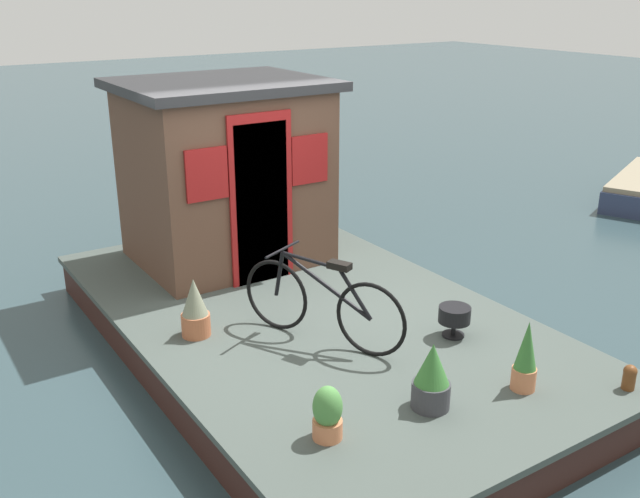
{
  "coord_description": "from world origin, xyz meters",
  "views": [
    {
      "loc": [
        -5.38,
        3.38,
        3.4
      ],
      "look_at": [
        -0.2,
        0.0,
        1.12
      ],
      "focal_mm": 40.23,
      "sensor_mm": 36.0,
      "label": 1
    }
  ],
  "objects_px": {
    "potted_plant_geranium": "(328,414)",
    "charcoal_grill": "(454,316)",
    "potted_plant_basil": "(526,357)",
    "mooring_bollard": "(629,376)",
    "bicycle": "(322,303)",
    "potted_plant_rosemary": "(432,378)",
    "houseboat_cabin": "(225,171)",
    "potted_plant_lavender": "(195,309)"
  },
  "relations": [
    {
      "from": "potted_plant_geranium",
      "to": "charcoal_grill",
      "type": "bearing_deg",
      "value": -69.77
    },
    {
      "from": "potted_plant_basil",
      "to": "charcoal_grill",
      "type": "relative_size",
      "value": 2.03
    },
    {
      "from": "mooring_bollard",
      "to": "bicycle",
      "type": "bearing_deg",
      "value": 38.34
    },
    {
      "from": "charcoal_grill",
      "to": "mooring_bollard",
      "type": "xyz_separation_m",
      "value": [
        -1.42,
        -0.52,
        -0.09
      ]
    },
    {
      "from": "potted_plant_rosemary",
      "to": "mooring_bollard",
      "type": "bearing_deg",
      "value": -113.94
    },
    {
      "from": "potted_plant_rosemary",
      "to": "potted_plant_basil",
      "type": "relative_size",
      "value": 0.91
    },
    {
      "from": "houseboat_cabin",
      "to": "bicycle",
      "type": "bearing_deg",
      "value": 174.02
    },
    {
      "from": "houseboat_cabin",
      "to": "potted_plant_rosemary",
      "type": "relative_size",
      "value": 4.11
    },
    {
      "from": "bicycle",
      "to": "mooring_bollard",
      "type": "height_order",
      "value": "bicycle"
    },
    {
      "from": "potted_plant_geranium",
      "to": "potted_plant_lavender",
      "type": "xyz_separation_m",
      "value": [
        1.95,
        0.13,
        0.07
      ]
    },
    {
      "from": "potted_plant_geranium",
      "to": "bicycle",
      "type": "bearing_deg",
      "value": -31.69
    },
    {
      "from": "potted_plant_geranium",
      "to": "potted_plant_lavender",
      "type": "bearing_deg",
      "value": 3.67
    },
    {
      "from": "bicycle",
      "to": "potted_plant_geranium",
      "type": "xyz_separation_m",
      "value": [
        -1.24,
        0.76,
        -0.18
      ]
    },
    {
      "from": "mooring_bollard",
      "to": "houseboat_cabin",
      "type": "bearing_deg",
      "value": 17.04
    },
    {
      "from": "houseboat_cabin",
      "to": "potted_plant_basil",
      "type": "xyz_separation_m",
      "value": [
        -3.88,
        -0.63,
        -0.75
      ]
    },
    {
      "from": "houseboat_cabin",
      "to": "potted_plant_geranium",
      "type": "height_order",
      "value": "houseboat_cabin"
    },
    {
      "from": "potted_plant_basil",
      "to": "charcoal_grill",
      "type": "xyz_separation_m",
      "value": [
        0.97,
        -0.17,
        -0.08
      ]
    },
    {
      "from": "bicycle",
      "to": "potted_plant_basil",
      "type": "xyz_separation_m",
      "value": [
        -1.54,
        -0.88,
        -0.09
      ]
    },
    {
      "from": "potted_plant_lavender",
      "to": "charcoal_grill",
      "type": "xyz_separation_m",
      "value": [
        -1.29,
        -1.94,
        -0.06
      ]
    },
    {
      "from": "potted_plant_rosemary",
      "to": "charcoal_grill",
      "type": "distance_m",
      "value": 1.22
    },
    {
      "from": "potted_plant_geranium",
      "to": "potted_plant_basil",
      "type": "distance_m",
      "value": 1.67
    },
    {
      "from": "bicycle",
      "to": "potted_plant_basil",
      "type": "distance_m",
      "value": 1.77
    },
    {
      "from": "houseboat_cabin",
      "to": "mooring_bollard",
      "type": "relative_size",
      "value": 10.45
    },
    {
      "from": "potted_plant_geranium",
      "to": "potted_plant_basil",
      "type": "xyz_separation_m",
      "value": [
        -0.3,
        -1.64,
        0.09
      ]
    },
    {
      "from": "potted_plant_rosemary",
      "to": "potted_plant_lavender",
      "type": "distance_m",
      "value": 2.28
    },
    {
      "from": "bicycle",
      "to": "mooring_bollard",
      "type": "bearing_deg",
      "value": -141.66
    },
    {
      "from": "bicycle",
      "to": "potted_plant_geranium",
      "type": "height_order",
      "value": "bicycle"
    },
    {
      "from": "potted_plant_basil",
      "to": "potted_plant_lavender",
      "type": "bearing_deg",
      "value": 38.12
    },
    {
      "from": "potted_plant_rosemary",
      "to": "charcoal_grill",
      "type": "bearing_deg",
      "value": -51.11
    },
    {
      "from": "houseboat_cabin",
      "to": "potted_plant_geranium",
      "type": "xyz_separation_m",
      "value": [
        -3.58,
        1.01,
        -0.83
      ]
    },
    {
      "from": "houseboat_cabin",
      "to": "potted_plant_rosemary",
      "type": "bearing_deg",
      "value": 177.72
    },
    {
      "from": "potted_plant_rosemary",
      "to": "potted_plant_geranium",
      "type": "bearing_deg",
      "value": 83.47
    },
    {
      "from": "houseboat_cabin",
      "to": "potted_plant_rosemary",
      "type": "height_order",
      "value": "houseboat_cabin"
    },
    {
      "from": "potted_plant_rosemary",
      "to": "potted_plant_geranium",
      "type": "relative_size",
      "value": 1.31
    },
    {
      "from": "potted_plant_rosemary",
      "to": "mooring_bollard",
      "type": "relative_size",
      "value": 2.54
    },
    {
      "from": "houseboat_cabin",
      "to": "mooring_bollard",
      "type": "height_order",
      "value": "houseboat_cabin"
    },
    {
      "from": "potted_plant_basil",
      "to": "potted_plant_lavender",
      "type": "height_order",
      "value": "potted_plant_basil"
    },
    {
      "from": "houseboat_cabin",
      "to": "bicycle",
      "type": "relative_size",
      "value": 1.45
    },
    {
      "from": "potted_plant_rosemary",
      "to": "mooring_bollard",
      "type": "height_order",
      "value": "potted_plant_rosemary"
    },
    {
      "from": "potted_plant_rosemary",
      "to": "potted_plant_basil",
      "type": "xyz_separation_m",
      "value": [
        -0.2,
        -0.78,
        0.03
      ]
    },
    {
      "from": "bicycle",
      "to": "potted_plant_rosemary",
      "type": "relative_size",
      "value": 2.84
    },
    {
      "from": "houseboat_cabin",
      "to": "charcoal_grill",
      "type": "bearing_deg",
      "value": -164.56
    }
  ]
}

